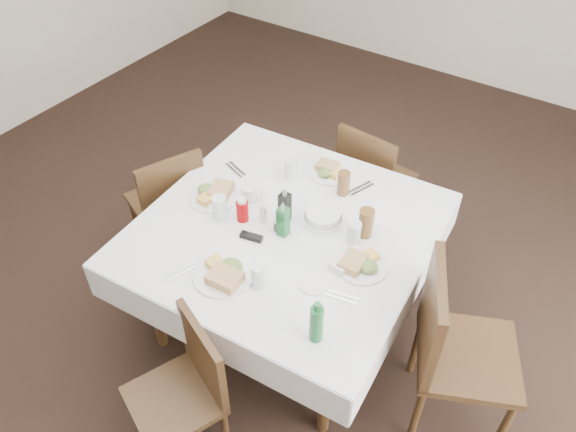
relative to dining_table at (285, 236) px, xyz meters
The scene contains 33 objects.
ground_plane 0.72m from the dining_table, behind, with size 7.00×7.00×0.00m, color black.
room_shell 1.04m from the dining_table, behind, with size 6.04×7.04×2.80m.
dining_table is the anchor object (origin of this frame).
chair_north 0.97m from the dining_table, 87.17° to the left, with size 0.45×0.45×0.88m.
chair_south 0.91m from the dining_table, 87.14° to the right, with size 0.51×0.51×0.83m.
chair_east 1.00m from the dining_table, ahead, with size 0.63×0.63×1.01m.
chair_west 0.92m from the dining_table, behind, with size 0.54×0.54×0.87m.
meal_north 0.53m from the dining_table, 94.46° to the left, with size 0.24×0.24×0.05m.
meal_south 0.47m from the dining_table, 95.85° to the right, with size 0.30×0.30×0.06m.
meal_east 0.48m from the dining_table, ahead, with size 0.27×0.27×0.06m.
meal_west 0.48m from the dining_table, behind, with size 0.28×0.28×0.06m.
side_plate_a 0.44m from the dining_table, 124.37° to the left, with size 0.14×0.14×0.01m.
side_plate_b 0.43m from the dining_table, 36.82° to the right, with size 0.15×0.15×0.01m.
water_n 0.44m from the dining_table, 119.33° to the left, with size 0.07×0.07×0.13m.
water_s 0.44m from the dining_table, 73.23° to the right, with size 0.07×0.07×0.13m.
water_e 0.39m from the dining_table, 15.44° to the left, with size 0.07×0.07×0.13m.
water_w 0.38m from the dining_table, 157.91° to the right, with size 0.08×0.08×0.14m.
iced_tea_a 0.45m from the dining_table, 74.10° to the left, with size 0.07×0.07×0.15m.
iced_tea_b 0.45m from the dining_table, 25.88° to the left, with size 0.08×0.08×0.16m.
bread_basket 0.23m from the dining_table, 43.72° to the left, with size 0.20×0.20×0.07m.
oil_cruet_dark 0.18m from the dining_table, 125.82° to the left, with size 0.05×0.05×0.22m.
oil_cruet_green 0.18m from the dining_table, 66.77° to the right, with size 0.05×0.05×0.22m.
ketchup_bottle 0.27m from the dining_table, 160.87° to the right, with size 0.07×0.07×0.14m.
salt_shaker 0.17m from the dining_table, 167.40° to the right, with size 0.04×0.04×0.09m.
pepper_shaker 0.12m from the dining_table, 116.91° to the right, with size 0.03×0.03×0.07m.
coffee_mug 0.31m from the dining_table, 167.22° to the left, with size 0.14×0.14×0.10m.
sunglasses 0.21m from the dining_table, 119.33° to the right, with size 0.13×0.06×0.03m.
green_bottle 0.74m from the dining_table, 45.34° to the right, with size 0.06×0.06×0.23m.
sugar_caddy 0.42m from the dining_table, 16.73° to the right, with size 0.09×0.06×0.04m.
cutlery_n 0.54m from the dining_table, 69.68° to the left, with size 0.10×0.18×0.01m.
cutlery_s 0.60m from the dining_table, 114.14° to the right, with size 0.10×0.18×0.01m.
cutlery_e 0.55m from the dining_table, 27.47° to the right, with size 0.18×0.08×0.01m.
cutlery_w 0.58m from the dining_table, 154.97° to the left, with size 0.17×0.10×0.01m.
Camera 1 is at (1.40, -1.77, 2.81)m, focal length 35.00 mm.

